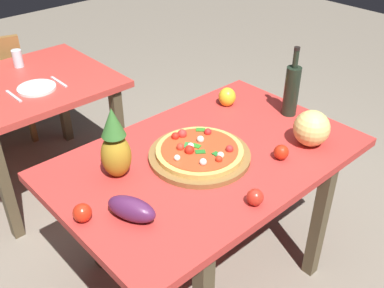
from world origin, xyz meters
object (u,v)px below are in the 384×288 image
background_table (29,97)px  eggplant (132,209)px  melon (312,128)px  bell_pepper (227,97)px  wine_bottle (292,90)px  dinner_plate (37,88)px  pizza_board (200,156)px  tomato_near_board (281,152)px  display_table (207,169)px  pizza (199,150)px  fork_utensil (14,96)px  tomato_beside_pepper (83,213)px  knife_utensil (59,82)px  pineapple_left (115,146)px  tomato_by_bottle (255,197)px  drinking_glass_water (18,58)px

background_table → eggplant: (-0.23, -1.40, 0.15)m
background_table → melon: 1.70m
bell_pepper → eggplant: bearing=-156.8°
wine_bottle → dinner_plate: bearing=126.1°
pizza_board → tomato_near_board: (0.27, -0.25, 0.02)m
display_table → pizza: 0.13m
pizza_board → fork_utensil: 1.20m
background_table → bell_pepper: bearing=-56.1°
eggplant → dinner_plate: eggplant is taller
melon → display_table: bearing=148.6°
pizza → wine_bottle: size_ratio=1.07×
tomato_near_board → background_table: bearing=107.7°
tomato_beside_pepper → dinner_plate: 1.21m
pizza_board → wine_bottle: size_ratio=1.25×
display_table → wine_bottle: bearing=-1.2°
background_table → pizza_board: 1.31m
fork_utensil → melon: bearing=-60.9°
wine_bottle → bell_pepper: bearing=119.9°
background_table → fork_utensil: size_ratio=5.43×
eggplant → knife_utensil: eggplant is taller
eggplant → fork_utensil: size_ratio=1.11×
display_table → tomato_beside_pepper: bearing=-179.8°
knife_utensil → eggplant: bearing=-106.3°
background_table → pizza: bearing=-80.1°
pineapple_left → tomato_by_bottle: (0.28, -0.52, -0.11)m
display_table → knife_utensil: 1.16m
pizza → eggplant: 0.47m
wine_bottle → display_table: bearing=178.8°
pizza → pineapple_left: (-0.34, 0.14, 0.10)m
background_table → tomato_beside_pepper: (-0.37, -1.29, 0.14)m
dinner_plate → pizza_board: bearing=-79.0°
pizza_board → wine_bottle: bearing=-1.6°
tomato_beside_pepper → background_table: bearing=73.9°
eggplant → fork_utensil: 1.27m
display_table → bell_pepper: bearing=33.8°
pineapple_left → drinking_glass_water: pineapple_left is taller
drinking_glass_water → tomato_beside_pepper: bearing=-106.1°
pizza_board → eggplant: 0.47m
tomato_by_bottle → eggplant: bearing=147.6°
wine_bottle → bell_pepper: 0.35m
pizza_board → drinking_glass_water: size_ratio=4.16×
drinking_glass_water → dinner_plate: drinking_glass_water is taller
eggplant → tomato_by_bottle: eggplant is taller
bell_pepper → dinner_plate: bell_pepper is taller
tomato_near_board → knife_utensil: (-0.35, 1.39, -0.03)m
drinking_glass_water → fork_utensil: drinking_glass_water is taller
background_table → knife_utensil: 0.23m
wine_bottle → knife_utensil: bearing=121.3°
melon → dinner_plate: (-0.68, 1.40, -0.08)m
pineapple_left → eggplant: size_ratio=1.60×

